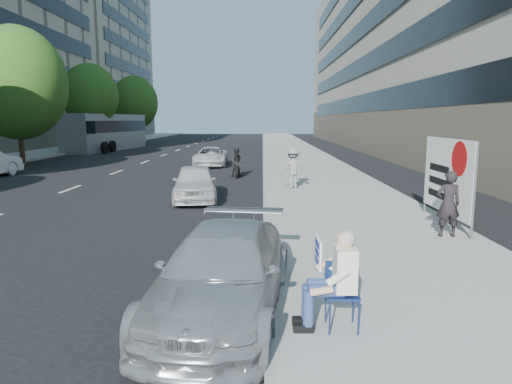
{
  "coord_description": "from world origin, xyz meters",
  "views": [
    {
      "loc": [
        1.37,
        -10.37,
        2.83
      ],
      "look_at": [
        1.2,
        1.85,
        0.88
      ],
      "focal_mm": 32.0,
      "sensor_mm": 36.0,
      "label": 1
    }
  ],
  "objects_px": {
    "white_sedan_near": "(195,183)",
    "bus": "(107,132)",
    "jogger": "(293,168)",
    "pedestrian_woman": "(448,204)",
    "motorcycle": "(238,164)",
    "seated_protester": "(334,274)",
    "white_sedan_far": "(211,157)",
    "protest_banner": "(447,176)",
    "parked_sedan": "(223,273)"
  },
  "relations": [
    {
      "from": "white_sedan_near",
      "to": "bus",
      "type": "height_order",
      "value": "bus"
    },
    {
      "from": "seated_protester",
      "to": "protest_banner",
      "type": "distance_m",
      "value": 7.11
    },
    {
      "from": "motorcycle",
      "to": "bus",
      "type": "height_order",
      "value": "bus"
    },
    {
      "from": "seated_protester",
      "to": "pedestrian_woman",
      "type": "bearing_deg",
      "value": 54.71
    },
    {
      "from": "white_sedan_near",
      "to": "jogger",
      "type": "bearing_deg",
      "value": 20.76
    },
    {
      "from": "jogger",
      "to": "bus",
      "type": "distance_m",
      "value": 29.05
    },
    {
      "from": "bus",
      "to": "seated_protester",
      "type": "bearing_deg",
      "value": -59.51
    },
    {
      "from": "pedestrian_woman",
      "to": "protest_banner",
      "type": "bearing_deg",
      "value": -110.42
    },
    {
      "from": "jogger",
      "to": "pedestrian_woman",
      "type": "bearing_deg",
      "value": 96.61
    },
    {
      "from": "seated_protester",
      "to": "white_sedan_far",
      "type": "height_order",
      "value": "seated_protester"
    },
    {
      "from": "protest_banner",
      "to": "parked_sedan",
      "type": "height_order",
      "value": "protest_banner"
    },
    {
      "from": "jogger",
      "to": "bus",
      "type": "bearing_deg",
      "value": -73.49
    },
    {
      "from": "protest_banner",
      "to": "white_sedan_near",
      "type": "distance_m",
      "value": 8.29
    },
    {
      "from": "seated_protester",
      "to": "bus",
      "type": "bearing_deg",
      "value": 112.63
    },
    {
      "from": "bus",
      "to": "white_sedan_near",
      "type": "bearing_deg",
      "value": -57.73
    },
    {
      "from": "motorcycle",
      "to": "protest_banner",
      "type": "bearing_deg",
      "value": -66.26
    },
    {
      "from": "white_sedan_far",
      "to": "motorcycle",
      "type": "height_order",
      "value": "motorcycle"
    },
    {
      "from": "seated_protester",
      "to": "bus",
      "type": "xyz_separation_m",
      "value": [
        -15.29,
        36.67,
        0.76
      ]
    },
    {
      "from": "motorcycle",
      "to": "bus",
      "type": "distance_m",
      "value": 23.64
    },
    {
      "from": "jogger",
      "to": "parked_sedan",
      "type": "xyz_separation_m",
      "value": [
        -1.76,
        -11.37,
        -0.33
      ]
    },
    {
      "from": "protest_banner",
      "to": "bus",
      "type": "distance_m",
      "value": 36.13
    },
    {
      "from": "white_sedan_near",
      "to": "motorcycle",
      "type": "xyz_separation_m",
      "value": [
        1.13,
        6.8,
        0.01
      ]
    },
    {
      "from": "parked_sedan",
      "to": "bus",
      "type": "bearing_deg",
      "value": 117.66
    },
    {
      "from": "seated_protester",
      "to": "jogger",
      "type": "bearing_deg",
      "value": 88.71
    },
    {
      "from": "pedestrian_woman",
      "to": "white_sedan_far",
      "type": "bearing_deg",
      "value": -67.88
    },
    {
      "from": "jogger",
      "to": "protest_banner",
      "type": "bearing_deg",
      "value": 103.88
    },
    {
      "from": "pedestrian_woman",
      "to": "motorcycle",
      "type": "bearing_deg",
      "value": -66.75
    },
    {
      "from": "jogger",
      "to": "pedestrian_woman",
      "type": "relative_size",
      "value": 1.05
    },
    {
      "from": "white_sedan_far",
      "to": "seated_protester",
      "type": "bearing_deg",
      "value": -80.6
    },
    {
      "from": "seated_protester",
      "to": "parked_sedan",
      "type": "height_order",
      "value": "seated_protester"
    },
    {
      "from": "pedestrian_woman",
      "to": "motorcycle",
      "type": "height_order",
      "value": "pedestrian_woman"
    },
    {
      "from": "pedestrian_woman",
      "to": "protest_banner",
      "type": "xyz_separation_m",
      "value": [
        0.45,
        1.26,
        0.49
      ]
    },
    {
      "from": "white_sedan_near",
      "to": "bus",
      "type": "xyz_separation_m",
      "value": [
        -12.0,
        26.43,
        1.01
      ]
    },
    {
      "from": "parked_sedan",
      "to": "protest_banner",
      "type": "bearing_deg",
      "value": 51.26
    },
    {
      "from": "pedestrian_woman",
      "to": "jogger",
      "type": "bearing_deg",
      "value": -68.34
    },
    {
      "from": "pedestrian_woman",
      "to": "seated_protester",
      "type": "bearing_deg",
      "value": 53.87
    },
    {
      "from": "seated_protester",
      "to": "parked_sedan",
      "type": "relative_size",
      "value": 0.31
    },
    {
      "from": "seated_protester",
      "to": "pedestrian_woman",
      "type": "distance_m",
      "value": 5.79
    },
    {
      "from": "white_sedan_near",
      "to": "bus",
      "type": "bearing_deg",
      "value": 107.01
    },
    {
      "from": "parked_sedan",
      "to": "white_sedan_near",
      "type": "height_order",
      "value": "white_sedan_near"
    },
    {
      "from": "pedestrian_woman",
      "to": "bus",
      "type": "relative_size",
      "value": 0.12
    },
    {
      "from": "seated_protester",
      "to": "white_sedan_far",
      "type": "relative_size",
      "value": 0.32
    },
    {
      "from": "seated_protester",
      "to": "pedestrian_woman",
      "type": "height_order",
      "value": "pedestrian_woman"
    },
    {
      "from": "bus",
      "to": "protest_banner",
      "type": "bearing_deg",
      "value": -50.26
    },
    {
      "from": "jogger",
      "to": "white_sedan_near",
      "type": "distance_m",
      "value": 4.05
    },
    {
      "from": "seated_protester",
      "to": "bus",
      "type": "height_order",
      "value": "bus"
    },
    {
      "from": "white_sedan_near",
      "to": "white_sedan_far",
      "type": "distance_m",
      "value": 12.04
    },
    {
      "from": "protest_banner",
      "to": "white_sedan_far",
      "type": "xyz_separation_m",
      "value": [
        -7.87,
        16.26,
        -0.83
      ]
    },
    {
      "from": "seated_protester",
      "to": "protest_banner",
      "type": "height_order",
      "value": "protest_banner"
    },
    {
      "from": "jogger",
      "to": "seated_protester",
      "type": "bearing_deg",
      "value": 72.82
    }
  ]
}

